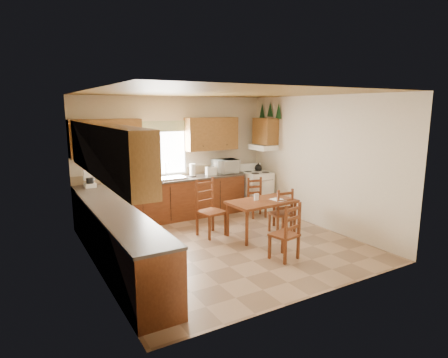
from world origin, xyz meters
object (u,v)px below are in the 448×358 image
chair_near_right (281,211)px  chair_far_left (211,208)px  dining_table (262,218)px  chair_near_left (284,231)px  microwave (225,166)px  stove (256,191)px  chair_far_right (257,198)px

chair_near_right → chair_far_left: size_ratio=0.82×
dining_table → chair_near_left: size_ratio=1.35×
microwave → chair_near_left: bearing=-100.3°
stove → dining_table: stove is taller
dining_table → chair_near_left: bearing=-110.9°
microwave → chair_near_left: size_ratio=0.58×
dining_table → chair_near_right: (0.41, -0.06, 0.10)m
chair_far_left → chair_near_left: bearing=-84.7°
chair_near_right → stove: bearing=-103.5°
stove → dining_table: 1.90m
microwave → chair_far_right: microwave is taller
chair_near_left → chair_near_right: size_ratio=1.06×
dining_table → microwave: bearing=78.6°
microwave → dining_table: size_ratio=0.43×
chair_near_left → chair_far_right: (1.02, 2.22, -0.04)m
stove → chair_near_left: chair_near_left is taller
dining_table → chair_far_right: chair_far_right is taller
dining_table → chair_near_left: 1.20m
stove → microwave: size_ratio=1.64×
stove → chair_far_right: 0.63m
chair_far_right → stove: bearing=67.0°
chair_near_right → chair_far_right: size_ratio=1.03×
microwave → chair_near_right: microwave is taller
chair_near_left → chair_far_left: size_ratio=0.87×
chair_far_right → chair_near_right: bearing=-90.6°
microwave → dining_table: 2.02m
chair_near_left → chair_far_left: 1.68m
microwave → chair_near_left: (-0.65, -3.00, -0.61)m
chair_near_left → chair_far_left: (-0.49, 1.61, 0.07)m
dining_table → chair_far_right: (0.65, 1.08, 0.09)m
chair_far_left → chair_far_right: (1.51, 0.61, -0.11)m
chair_near_left → chair_near_right: bearing=-138.4°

